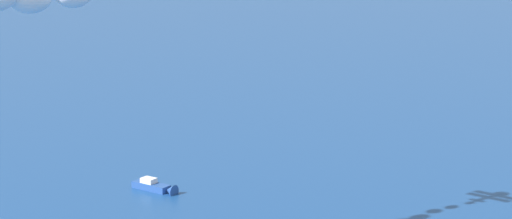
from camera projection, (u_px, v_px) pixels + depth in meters
The scene contains 1 object.
motorboat_trailing at pixel (157, 187), 151.38m from camera, with size 9.11×3.64×2.57m.
Camera 1 is at (46.47, -98.08, 46.31)m, focal length 61.33 mm.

